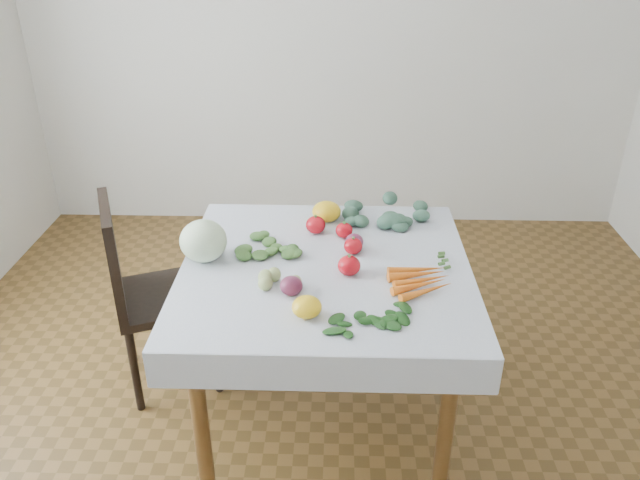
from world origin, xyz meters
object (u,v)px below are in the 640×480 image
object	(u,v)px
chair	(143,285)
heirloom_back	(327,212)
table	(326,288)
carrot_bunch	(421,280)
cabbage	(203,241)

from	to	relation	value
chair	heirloom_back	bearing A→B (deg)	13.99
table	chair	size ratio (longest dim) A/B	1.08
table	chair	bearing A→B (deg)	166.06
carrot_bunch	cabbage	bearing A→B (deg)	169.19
heirloom_back	carrot_bunch	xyz separation A→B (m)	(0.36, -0.53, -0.03)
cabbage	carrot_bunch	size ratio (longest dim) A/B	0.74
carrot_bunch	heirloom_back	bearing A→B (deg)	124.53
cabbage	heirloom_back	world-z (taller)	cabbage
table	cabbage	xyz separation A→B (m)	(-0.48, 0.03, 0.19)
chair	heirloom_back	distance (m)	0.87
cabbage	carrot_bunch	distance (m)	0.85
carrot_bunch	chair	bearing A→B (deg)	164.34
cabbage	chair	bearing A→B (deg)	153.01
chair	cabbage	bearing A→B (deg)	-26.99
heirloom_back	carrot_bunch	distance (m)	0.64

